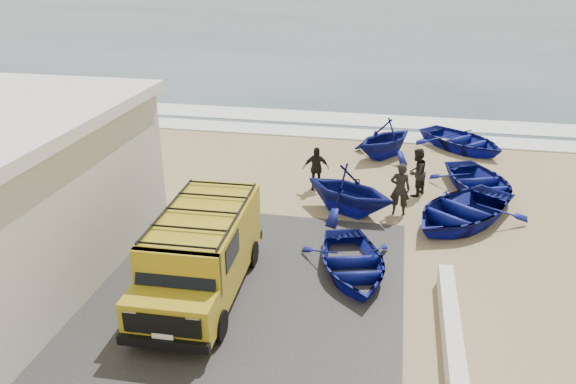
{
  "coord_description": "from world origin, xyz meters",
  "views": [
    {
      "loc": [
        3.45,
        -12.73,
        7.84
      ],
      "look_at": [
        0.51,
        2.27,
        1.2
      ],
      "focal_mm": 35.0,
      "sensor_mm": 36.0,
      "label": 1
    }
  ],
  "objects_px": {
    "parapet": "(453,350)",
    "fisherman_middle": "(417,172)",
    "van": "(201,251)",
    "fisherman_front": "(400,189)",
    "boat_near_left": "(352,263)",
    "boat_mid_left": "(349,189)",
    "boat_mid_right": "(480,182)",
    "fisherman_back": "(316,168)",
    "boat_near_right": "(461,210)",
    "boat_far_left": "(385,138)",
    "boat_far_right": "(462,140)"
  },
  "relations": [
    {
      "from": "parapet",
      "to": "fisherman_middle",
      "type": "distance_m",
      "value": 8.61
    },
    {
      "from": "van",
      "to": "fisherman_front",
      "type": "height_order",
      "value": "van"
    },
    {
      "from": "boat_near_left",
      "to": "boat_mid_left",
      "type": "height_order",
      "value": "boat_mid_left"
    },
    {
      "from": "boat_mid_right",
      "to": "fisherman_back",
      "type": "bearing_deg",
      "value": 167.77
    },
    {
      "from": "boat_mid_left",
      "to": "fisherman_front",
      "type": "bearing_deg",
      "value": -55.67
    },
    {
      "from": "boat_near_right",
      "to": "boat_mid_right",
      "type": "xyz_separation_m",
      "value": [
        0.85,
        2.58,
        -0.05
      ]
    },
    {
      "from": "fisherman_back",
      "to": "boat_far_left",
      "type": "bearing_deg",
      "value": 47.89
    },
    {
      "from": "boat_mid_left",
      "to": "boat_near_left",
      "type": "bearing_deg",
      "value": -146.36
    },
    {
      "from": "van",
      "to": "fisherman_back",
      "type": "distance_m",
      "value": 7.23
    },
    {
      "from": "boat_far_right",
      "to": "fisherman_front",
      "type": "bearing_deg",
      "value": -155.52
    },
    {
      "from": "boat_mid_right",
      "to": "boat_mid_left",
      "type": "bearing_deg",
      "value": -169.84
    },
    {
      "from": "boat_mid_left",
      "to": "boat_far_left",
      "type": "xyz_separation_m",
      "value": [
        0.93,
        5.59,
        -0.01
      ]
    },
    {
      "from": "boat_mid_right",
      "to": "boat_far_right",
      "type": "height_order",
      "value": "boat_far_right"
    },
    {
      "from": "fisherman_front",
      "to": "boat_far_right",
      "type": "bearing_deg",
      "value": -107.67
    },
    {
      "from": "boat_near_left",
      "to": "fisherman_back",
      "type": "height_order",
      "value": "fisherman_back"
    },
    {
      "from": "boat_near_left",
      "to": "fisherman_front",
      "type": "height_order",
      "value": "fisherman_front"
    },
    {
      "from": "boat_near_left",
      "to": "boat_far_right",
      "type": "xyz_separation_m",
      "value": [
        3.66,
        10.86,
        0.05
      ]
    },
    {
      "from": "boat_mid_right",
      "to": "parapet",
      "type": "bearing_deg",
      "value": -119.22
    },
    {
      "from": "boat_mid_left",
      "to": "boat_far_right",
      "type": "distance_m",
      "value": 8.25
    },
    {
      "from": "boat_far_right",
      "to": "fisherman_middle",
      "type": "xyz_separation_m",
      "value": [
        -2.0,
        -5.27,
        0.43
      ]
    },
    {
      "from": "van",
      "to": "parapet",
      "type": "bearing_deg",
      "value": -15.47
    },
    {
      "from": "boat_near_right",
      "to": "boat_mid_right",
      "type": "relative_size",
      "value": 1.12
    },
    {
      "from": "boat_far_left",
      "to": "boat_near_right",
      "type": "bearing_deg",
      "value": -28.91
    },
    {
      "from": "van",
      "to": "boat_mid_right",
      "type": "height_order",
      "value": "van"
    },
    {
      "from": "boat_near_right",
      "to": "boat_mid_left",
      "type": "relative_size",
      "value": 1.38
    },
    {
      "from": "van",
      "to": "boat_far_right",
      "type": "bearing_deg",
      "value": 58.3
    },
    {
      "from": "boat_far_left",
      "to": "fisherman_middle",
      "type": "relative_size",
      "value": 1.8
    },
    {
      "from": "parapet",
      "to": "fisherman_front",
      "type": "xyz_separation_m",
      "value": [
        -1.21,
        6.93,
        0.59
      ]
    },
    {
      "from": "boat_mid_right",
      "to": "boat_far_left",
      "type": "distance_m",
      "value": 4.62
    },
    {
      "from": "van",
      "to": "boat_mid_right",
      "type": "distance_m",
      "value": 10.75
    },
    {
      "from": "boat_far_left",
      "to": "boat_far_right",
      "type": "xyz_separation_m",
      "value": [
        3.19,
        1.54,
        -0.39
      ]
    },
    {
      "from": "boat_far_left",
      "to": "fisherman_front",
      "type": "relative_size",
      "value": 1.75
    },
    {
      "from": "boat_mid_left",
      "to": "fisherman_back",
      "type": "height_order",
      "value": "boat_mid_left"
    },
    {
      "from": "boat_near_left",
      "to": "fisherman_front",
      "type": "distance_m",
      "value": 4.14
    },
    {
      "from": "parapet",
      "to": "boat_mid_right",
      "type": "xyz_separation_m",
      "value": [
        1.54,
        9.21,
        0.12
      ]
    },
    {
      "from": "boat_mid_right",
      "to": "boat_near_left",
      "type": "bearing_deg",
      "value": -141.6
    },
    {
      "from": "parapet",
      "to": "van",
      "type": "xyz_separation_m",
      "value": [
        -5.88,
        1.46,
        0.88
      ]
    },
    {
      "from": "van",
      "to": "fisherman_middle",
      "type": "distance_m",
      "value": 8.81
    },
    {
      "from": "boat_near_left",
      "to": "boat_mid_right",
      "type": "xyz_separation_m",
      "value": [
        3.87,
        6.23,
        0.03
      ]
    },
    {
      "from": "parapet",
      "to": "fisherman_back",
      "type": "distance_m",
      "value": 9.42
    },
    {
      "from": "parapet",
      "to": "van",
      "type": "relative_size",
      "value": 1.19
    },
    {
      "from": "boat_mid_left",
      "to": "boat_near_right",
      "type": "bearing_deg",
      "value": -64.97
    },
    {
      "from": "parapet",
      "to": "boat_far_right",
      "type": "relative_size",
      "value": 1.53
    },
    {
      "from": "boat_far_left",
      "to": "fisherman_back",
      "type": "bearing_deg",
      "value": -83.51
    },
    {
      "from": "parapet",
      "to": "boat_mid_left",
      "type": "distance_m",
      "value": 7.29
    },
    {
      "from": "fisherman_back",
      "to": "boat_near_left",
      "type": "bearing_deg",
      "value": -83.67
    },
    {
      "from": "boat_mid_left",
      "to": "fisherman_back",
      "type": "distance_m",
      "value": 2.19
    },
    {
      "from": "parapet",
      "to": "boat_near_left",
      "type": "xyz_separation_m",
      "value": [
        -2.34,
        2.98,
        0.08
      ]
    },
    {
      "from": "boat_mid_left",
      "to": "fisherman_front",
      "type": "distance_m",
      "value": 1.61
    },
    {
      "from": "boat_near_left",
      "to": "fisherman_middle",
      "type": "xyz_separation_m",
      "value": [
        1.66,
        5.59,
        0.48
      ]
    }
  ]
}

